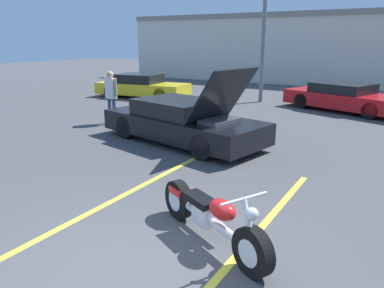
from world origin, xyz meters
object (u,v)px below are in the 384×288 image
parked_car_mid_row (345,98)px  parked_car_left_row (142,86)px  light_pole (267,13)px  show_car_hood_open (183,122)px  motorcycle (211,217)px  spectator_near_motorcycle (111,93)px

parked_car_mid_row → parked_car_left_row: parked_car_left_row is taller
light_pole → show_car_hood_open: (0.58, -7.73, -3.28)m
motorcycle → light_pole: bearing=134.6°
light_pole → motorcycle: light_pole is taller
spectator_near_motorcycle → show_car_hood_open: bearing=-13.5°
motorcycle → spectator_near_motorcycle: (-6.53, 5.13, 0.67)m
motorcycle → parked_car_left_row: (-9.37, 10.37, 0.16)m
parked_car_mid_row → motorcycle: bearing=-68.8°
show_car_hood_open → light_pole: bearing=106.8°
light_pole → show_car_hood_open: bearing=-85.7°
parked_car_mid_row → spectator_near_motorcycle: (-6.35, -6.53, 0.52)m
show_car_hood_open → spectator_near_motorcycle: 3.46m
show_car_hood_open → spectator_near_motorcycle: show_car_hood_open is taller
light_pole → spectator_near_motorcycle: light_pole is taller
parked_car_mid_row → parked_car_left_row: size_ratio=1.08×
light_pole → parked_car_left_row: bearing=-163.1°
light_pole → parked_car_mid_row: bearing=-6.3°
motorcycle → show_car_hood_open: size_ratio=0.44×
parked_car_mid_row → spectator_near_motorcycle: bearing=-113.8°
show_car_hood_open → parked_car_left_row: (-6.18, 6.04, -0.04)m
parked_car_left_row → show_car_hood_open: bearing=-51.4°
show_car_hood_open → parked_car_mid_row: bearing=80.1°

